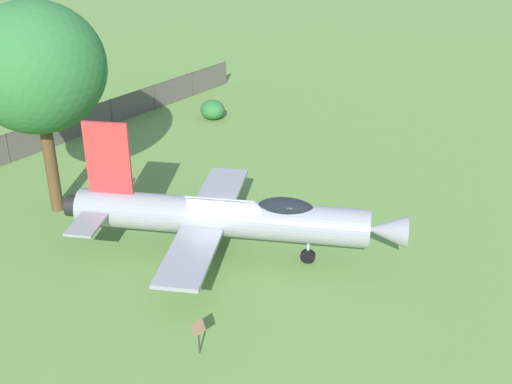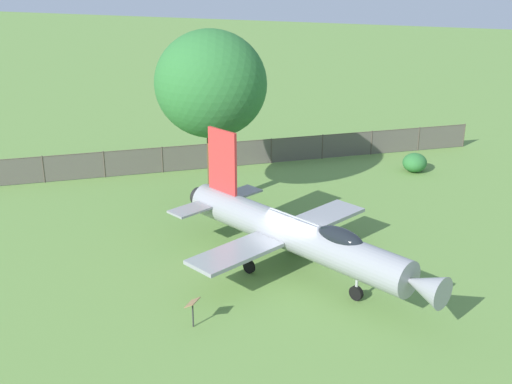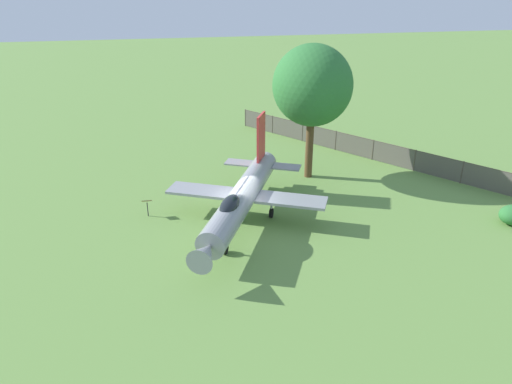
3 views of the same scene
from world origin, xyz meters
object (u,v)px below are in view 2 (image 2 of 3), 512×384
shrub_near_fence (415,163)px  info_plaque (193,306)px  display_jet (298,235)px  shade_tree (211,85)px

shrub_near_fence → info_plaque: bearing=-105.2°
display_jet → shrub_near_fence: (3.23, 15.67, -1.23)m
display_jet → info_plaque: 5.97m
display_jet → info_plaque: size_ratio=11.14×
shade_tree → info_plaque: shade_tree is taller
display_jet → shrub_near_fence: size_ratio=7.42×
shade_tree → info_plaque: bearing=-71.0°
shade_tree → shrub_near_fence: size_ratio=5.50×
shade_tree → shrub_near_fence: 14.84m
info_plaque → shade_tree: bearing=109.0°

